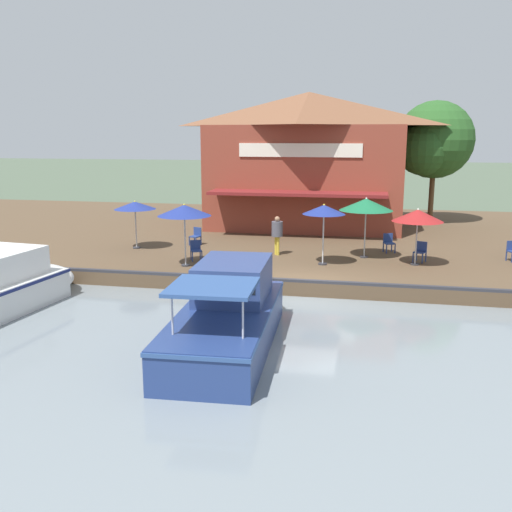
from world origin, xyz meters
TOP-DOWN VIEW (x-y plane):
  - ground_plane at (0.00, 0.00)m, footprint 220.00×220.00m
  - quay_deck at (-11.00, 0.00)m, footprint 22.00×56.00m
  - quay_edge_fender at (-0.10, 0.00)m, footprint 0.20×50.40m
  - waterfront_restaurant at (-13.74, -1.46)m, footprint 9.69×11.19m
  - patio_umbrella_back_row at (-1.75, -5.03)m, footprint 2.15×2.15m
  - patio_umbrella_near_quay_edge at (-4.81, -8.45)m, footprint 1.92×1.92m
  - patio_umbrella_mid_patio_left at (-3.81, 4.13)m, footprint 2.05×2.05m
  - patio_umbrella_far_corner at (-4.85, 2.06)m, footprint 2.28×2.28m
  - patio_umbrella_by_entrance at (-3.11, 0.41)m, footprint 1.73×1.73m
  - cafe_chair_back_row_seat at (-6.22, 3.12)m, footprint 0.56×0.56m
  - cafe_chair_mid_patio at (-2.88, -4.94)m, footprint 0.59×0.59m
  - cafe_chair_facing_river at (-4.45, 4.37)m, footprint 0.58×0.58m
  - cafe_chair_under_first_umbrella at (-6.16, -5.97)m, footprint 0.56×0.56m
  - person_mid_patio at (-4.65, -1.75)m, footprint 0.49×0.49m
  - motorboat_second_along at (4.67, -1.53)m, footprint 7.82×2.78m
  - tree_upstream_bank at (-15.82, 5.64)m, footprint 4.79×4.56m

SIDE VIEW (x-z plane):
  - ground_plane at x=0.00m, z-range 0.00..0.00m
  - quay_deck at x=-11.00m, z-range 0.00..0.60m
  - quay_edge_fender at x=-0.10m, z-range 0.60..0.70m
  - motorboat_second_along at x=4.67m, z-range -0.22..1.99m
  - cafe_chair_back_row_seat at x=-6.22m, z-range 0.65..1.50m
  - cafe_chair_mid_patio at x=-2.88m, z-range 0.65..1.50m
  - cafe_chair_facing_river at x=-4.45m, z-range 0.65..1.50m
  - cafe_chair_under_first_umbrella at x=-6.16m, z-range 0.65..1.50m
  - person_mid_patio at x=-4.65m, z-range 0.82..2.55m
  - patio_umbrella_near_quay_edge at x=-4.81m, z-range 1.50..3.74m
  - patio_umbrella_mid_patio_left at x=-3.81m, z-range 1.48..3.80m
  - patio_umbrella_by_entrance at x=-3.11m, z-range 1.61..4.11m
  - patio_umbrella_back_row at x=-1.75m, z-range 1.60..4.14m
  - patio_umbrella_far_corner at x=-4.85m, z-range 1.61..4.22m
  - waterfront_restaurant at x=-13.74m, z-range 0.66..8.28m
  - tree_upstream_bank at x=-15.82m, z-range 1.80..9.01m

